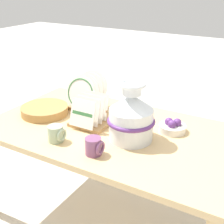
# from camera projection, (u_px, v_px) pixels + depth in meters

# --- Properties ---
(ground_plane) EXTENTS (14.00, 14.00, 0.00)m
(ground_plane) POSITION_uv_depth(u_px,v_px,m) (112.00, 215.00, 2.11)
(ground_plane) COLOR beige
(display_table) EXTENTS (1.49, 0.87, 0.66)m
(display_table) POSITION_uv_depth(u_px,v_px,m) (112.00, 139.00, 1.88)
(display_table) COLOR tan
(display_table) RESTS_ON ground_plane
(ceramic_vase) EXTENTS (0.26, 0.26, 0.33)m
(ceramic_vase) POSITION_uv_depth(u_px,v_px,m) (131.00, 116.00, 1.68)
(ceramic_vase) COLOR silver
(ceramic_vase) RESTS_ON display_table
(dish_rack_round_plates) EXTENTS (0.23, 0.22, 0.25)m
(dish_rack_round_plates) POSITION_uv_depth(u_px,v_px,m) (86.00, 96.00, 2.08)
(dish_rack_round_plates) COLOR tan
(dish_rack_round_plates) RESTS_ON display_table
(dish_rack_square_plates) EXTENTS (0.22, 0.20, 0.18)m
(dish_rack_square_plates) POSITION_uv_depth(u_px,v_px,m) (90.00, 117.00, 1.87)
(dish_rack_square_plates) COLOR tan
(dish_rack_square_plates) RESTS_ON display_table
(wicker_charger_stack) EXTENTS (0.31, 0.31, 0.05)m
(wicker_charger_stack) POSITION_uv_depth(u_px,v_px,m) (45.00, 110.00, 2.04)
(wicker_charger_stack) COLOR #AD7F47
(wicker_charger_stack) RESTS_ON display_table
(mug_plum_glaze) EXTENTS (0.09, 0.08, 0.09)m
(mug_plum_glaze) POSITION_uv_depth(u_px,v_px,m) (94.00, 146.00, 1.57)
(mug_plum_glaze) COLOR #7A4770
(mug_plum_glaze) RESTS_ON display_table
(mug_sage_glaze) EXTENTS (0.09, 0.08, 0.09)m
(mug_sage_glaze) POSITION_uv_depth(u_px,v_px,m) (56.00, 134.00, 1.69)
(mug_sage_glaze) COLOR #9EB28E
(mug_sage_glaze) RESTS_ON display_table
(fruit_bowl) EXTENTS (0.16, 0.16, 0.08)m
(fruit_bowl) POSITION_uv_depth(u_px,v_px,m) (172.00, 127.00, 1.81)
(fruit_bowl) COLOR white
(fruit_bowl) RESTS_ON display_table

